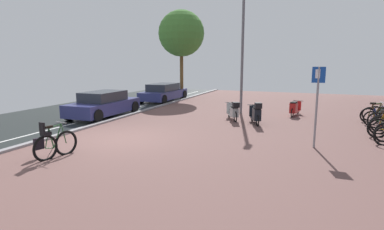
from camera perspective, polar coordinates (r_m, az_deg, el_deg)
The scene contains 13 objects.
ground at distance 10.80m, azimuth -6.96°, elevation -5.24°, with size 21.00×40.00×0.13m.
bicycle_foreground at distance 9.91m, azimuth -24.08°, elevation -4.85°, with size 0.78×1.44×1.14m.
bicycle_rack_06 at distance 15.82m, azimuth 30.99°, elevation -0.47°, with size 1.24×0.48×0.92m.
bicycle_rack_07 at distance 16.42m, azimuth 30.71°, elevation -0.06°, with size 1.34×0.48×0.98m.
bicycle_rack_08 at distance 17.04m, azimuth 30.73°, elevation 0.21°, with size 1.26×0.48×0.94m.
scooter_near at distance 16.72m, azimuth 18.34°, elevation 1.18°, with size 0.62×1.74×0.78m.
scooter_mid at distance 14.83m, azimuth 7.61°, elevation 0.68°, with size 0.99×1.56×0.95m.
scooter_far at distance 14.08m, azimuth 11.67°, elevation 0.22°, with size 0.88×1.69×1.05m.
parked_car_near at distance 16.45m, azimuth -15.94°, elevation 1.89°, with size 1.86×4.18×1.27m.
parked_car_far at distance 22.15m, azimuth -5.22°, elevation 4.15°, with size 1.88×4.44×1.22m.
parking_sign at distance 10.63m, azimuth 22.01°, elevation 2.82°, with size 0.40×0.07×2.61m.
lamp_post at distance 16.76m, azimuth 9.27°, elevation 12.23°, with size 0.20×0.52×6.37m.
street_tree at distance 23.39m, azimuth -1.97°, elevation 14.73°, with size 3.35×3.35×6.46m.
Camera 1 is at (6.41, -9.16, 2.77)m, focal length 29.01 mm.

